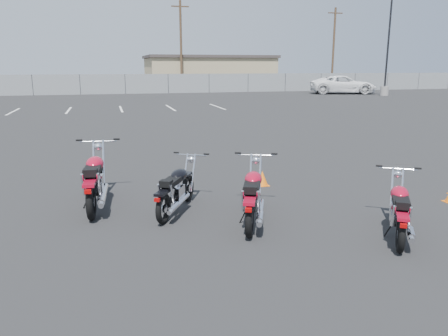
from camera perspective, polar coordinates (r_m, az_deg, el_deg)
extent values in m
plane|color=black|center=(7.84, -0.27, -5.69)|extent=(120.00, 120.00, 0.00)
torus|color=black|center=(9.12, -16.00, -1.42)|extent=(0.16, 0.64, 0.63)
cylinder|color=silver|center=(9.12, -16.00, -1.42)|extent=(0.12, 0.18, 0.17)
torus|color=black|center=(7.66, -16.98, -4.26)|extent=(0.16, 0.64, 0.63)
cylinder|color=silver|center=(7.66, -16.98, -4.26)|extent=(0.12, 0.18, 0.17)
cube|color=black|center=(8.38, -16.47, -2.44)|extent=(0.19, 1.11, 0.06)
cube|color=silver|center=(8.31, -16.53, -2.11)|extent=(0.33, 0.42, 0.32)
cylinder|color=silver|center=(8.26, -16.62, -0.84)|extent=(0.23, 0.28, 0.28)
ellipsoid|color=#A60A23|center=(8.46, -16.52, 0.52)|extent=(0.37, 0.63, 0.27)
cube|color=black|center=(7.98, -16.86, -0.41)|extent=(0.32, 0.60, 0.11)
cube|color=black|center=(7.71, -17.07, -0.56)|extent=(0.25, 0.21, 0.13)
cube|color=#A60A23|center=(7.55, -17.17, -1.90)|extent=(0.22, 0.46, 0.05)
cube|color=#A60A23|center=(9.05, -16.14, 0.62)|extent=(0.16, 0.37, 0.04)
cylinder|color=silver|center=(7.72, -16.06, -2.01)|extent=(0.07, 0.20, 0.41)
cylinder|color=silver|center=(7.75, -17.92, -2.08)|extent=(0.07, 0.20, 0.41)
cylinder|color=silver|center=(8.07, -15.46, -3.42)|extent=(0.18, 1.17, 0.14)
cylinder|color=silver|center=(7.75, -15.66, -3.97)|extent=(0.16, 0.38, 0.14)
cylinder|color=silver|center=(9.16, -15.48, 0.84)|extent=(0.08, 0.42, 0.83)
cylinder|color=silver|center=(9.18, -16.66, 0.79)|extent=(0.08, 0.42, 0.83)
sphere|color=silver|center=(9.28, -16.09, 2.69)|extent=(0.18, 0.18, 0.17)
cylinder|color=silver|center=(9.28, -16.11, 3.35)|extent=(0.74, 0.09, 0.03)
cylinder|color=black|center=(9.23, -13.86, 3.69)|extent=(0.13, 0.05, 0.04)
cylinder|color=black|center=(9.30, -18.41, 3.47)|extent=(0.13, 0.05, 0.04)
cylinder|color=black|center=(8.35, -17.45, -3.99)|extent=(0.17, 0.04, 0.32)
cube|color=#990505|center=(7.30, -17.36, -2.97)|extent=(0.11, 0.07, 0.06)
torus|color=black|center=(8.38, -4.75, -2.61)|extent=(0.34, 0.50, 0.52)
cylinder|color=silver|center=(8.38, -4.75, -2.61)|extent=(0.14, 0.16, 0.14)
torus|color=black|center=(7.24, -7.93, -5.24)|extent=(0.34, 0.50, 0.52)
cylinder|color=silver|center=(7.24, -7.93, -5.24)|extent=(0.14, 0.16, 0.14)
cube|color=black|center=(7.79, -6.23, -3.59)|extent=(0.52, 0.84, 0.05)
cube|color=silver|center=(7.74, -6.35, -3.31)|extent=(0.37, 0.41, 0.26)
cylinder|color=silver|center=(7.70, -6.38, -2.19)|extent=(0.26, 0.28, 0.23)
ellipsoid|color=black|center=(7.85, -5.90, -0.95)|extent=(0.48, 0.57, 0.22)
cube|color=black|center=(7.47, -6.97, -1.84)|extent=(0.43, 0.53, 0.09)
cube|color=black|center=(7.27, -7.59, -2.00)|extent=(0.24, 0.23, 0.10)
cube|color=black|center=(7.15, -8.05, -3.19)|extent=(0.31, 0.40, 0.04)
cube|color=black|center=(8.31, -4.79, -0.79)|extent=(0.24, 0.31, 0.03)
cylinder|color=silver|center=(7.26, -6.84, -3.37)|extent=(0.12, 0.16, 0.34)
cylinder|color=silver|center=(7.33, -8.37, -3.24)|extent=(0.12, 0.16, 0.34)
cylinder|color=silver|center=(7.53, -5.90, -4.60)|extent=(0.53, 0.88, 0.11)
cylinder|color=silver|center=(7.27, -6.64, -5.12)|extent=(0.24, 0.32, 0.12)
cylinder|color=silver|center=(8.38, -4.05, -0.62)|extent=(0.20, 0.32, 0.69)
cylinder|color=silver|center=(8.43, -5.07, -0.56)|extent=(0.20, 0.32, 0.69)
sphere|color=silver|center=(8.48, -4.30, 1.12)|extent=(0.19, 0.19, 0.14)
cylinder|color=silver|center=(8.48, -4.27, 1.72)|extent=(0.55, 0.32, 0.03)
cylinder|color=black|center=(8.37, -2.32, 1.83)|extent=(0.11, 0.08, 0.03)
cylinder|color=black|center=(8.55, -6.26, 2.02)|extent=(0.11, 0.08, 0.03)
cylinder|color=black|center=(7.81, -7.27, -4.86)|extent=(0.13, 0.08, 0.26)
cube|color=#990505|center=(6.96, -8.73, -4.15)|extent=(0.10, 0.09, 0.05)
torus|color=black|center=(7.93, 4.03, -3.33)|extent=(0.31, 0.57, 0.57)
cylinder|color=silver|center=(7.93, 4.03, -3.33)|extent=(0.15, 0.18, 0.15)
torus|color=black|center=(6.62, 3.35, -6.71)|extent=(0.31, 0.57, 0.57)
cylinder|color=silver|center=(6.62, 3.35, -6.71)|extent=(0.15, 0.18, 0.15)
cube|color=black|center=(7.26, 3.72, -4.58)|extent=(0.47, 0.96, 0.06)
cube|color=silver|center=(7.20, 3.71, -4.26)|extent=(0.38, 0.44, 0.29)
cylinder|color=silver|center=(7.15, 3.73, -2.95)|extent=(0.27, 0.29, 0.25)
ellipsoid|color=#A60A23|center=(7.32, 3.85, -1.47)|extent=(0.48, 0.62, 0.24)
cube|color=black|center=(6.89, 3.62, -2.58)|extent=(0.43, 0.58, 0.10)
cube|color=black|center=(6.65, 3.49, -2.82)|extent=(0.26, 0.24, 0.11)
cube|color=#A60A23|center=(6.50, 3.37, -4.28)|extent=(0.31, 0.44, 0.05)
cube|color=#A60A23|center=(7.85, 4.06, -1.22)|extent=(0.24, 0.35, 0.04)
cylinder|color=silver|center=(6.67, 4.44, -4.40)|extent=(0.11, 0.18, 0.37)
cylinder|color=silver|center=(6.68, 2.48, -4.34)|extent=(0.11, 0.18, 0.37)
cylinder|color=silver|center=(7.00, 4.83, -5.78)|extent=(0.48, 1.01, 0.12)
cylinder|color=silver|center=(6.70, 4.72, -6.47)|extent=(0.23, 0.36, 0.13)
cylinder|color=silver|center=(7.96, 4.72, -1.00)|extent=(0.18, 0.37, 0.75)
cylinder|color=silver|center=(7.96, 3.49, -0.97)|extent=(0.18, 0.37, 0.75)
sphere|color=silver|center=(8.05, 4.20, 0.99)|extent=(0.20, 0.20, 0.15)
cylinder|color=silver|center=(8.05, 4.21, 1.68)|extent=(0.63, 0.28, 0.03)
cylinder|color=black|center=(8.02, 6.60, 1.86)|extent=(0.12, 0.08, 0.03)
cylinder|color=black|center=(8.05, 1.84, 1.98)|extent=(0.12, 0.08, 0.03)
cylinder|color=black|center=(7.23, 2.59, -6.14)|extent=(0.15, 0.08, 0.29)
cube|color=#990505|center=(6.29, 3.21, -5.49)|extent=(0.11, 0.09, 0.06)
torus|color=black|center=(7.77, 21.52, -4.78)|extent=(0.37, 0.49, 0.52)
cylinder|color=silver|center=(7.77, 21.52, -4.78)|extent=(0.15, 0.16, 0.14)
torus|color=black|center=(6.58, 22.09, -8.06)|extent=(0.37, 0.49, 0.52)
cylinder|color=silver|center=(6.58, 22.09, -8.06)|extent=(0.15, 0.16, 0.14)
cube|color=black|center=(7.16, 21.81, -6.02)|extent=(0.57, 0.81, 0.05)
cube|color=silver|center=(7.10, 21.86, -5.73)|extent=(0.39, 0.41, 0.26)
cylinder|color=silver|center=(7.06, 21.97, -4.53)|extent=(0.27, 0.28, 0.23)
ellipsoid|color=#A60A23|center=(7.22, 21.96, -3.14)|extent=(0.50, 0.57, 0.22)
cube|color=black|center=(6.82, 22.15, -4.23)|extent=(0.45, 0.52, 0.09)
cube|color=black|center=(6.60, 22.30, -4.48)|extent=(0.25, 0.24, 0.10)
cube|color=#A60A23|center=(6.47, 22.31, -5.84)|extent=(0.33, 0.39, 0.04)
cube|color=#A60A23|center=(7.70, 21.69, -2.84)|extent=(0.26, 0.31, 0.03)
cylinder|color=silver|center=(6.64, 23.09, -5.96)|extent=(0.12, 0.16, 0.34)
cylinder|color=silver|center=(6.62, 21.28, -5.84)|extent=(0.12, 0.16, 0.34)
cylinder|color=silver|center=(6.94, 23.04, -7.19)|extent=(0.59, 0.85, 0.11)
cylinder|color=silver|center=(6.68, 23.24, -7.85)|extent=(0.26, 0.32, 0.12)
cylinder|color=silver|center=(7.80, 22.23, -2.64)|extent=(0.22, 0.31, 0.69)
cylinder|color=silver|center=(7.79, 21.08, -2.56)|extent=(0.22, 0.31, 0.69)
sphere|color=silver|center=(7.88, 21.74, -0.75)|extent=(0.19, 0.19, 0.14)
cylinder|color=silver|center=(7.87, 21.79, -0.11)|extent=(0.52, 0.36, 0.03)
cylinder|color=black|center=(7.88, 24.02, -0.04)|extent=(0.10, 0.08, 0.03)
cylinder|color=black|center=(7.83, 19.60, 0.27)|extent=(0.10, 0.08, 0.03)
cylinder|color=black|center=(7.12, 20.75, -7.44)|extent=(0.13, 0.09, 0.26)
cube|color=#990505|center=(6.28, 22.40, -6.98)|extent=(0.10, 0.09, 0.05)
cone|color=orange|center=(9.51, 5.02, -1.29)|extent=(0.25, 0.25, 0.31)
cube|color=orange|center=(9.55, 5.00, -2.23)|extent=(0.27, 0.27, 0.01)
cylinder|color=gray|center=(41.36, 20.21, 9.43)|extent=(0.70, 0.70, 0.80)
cylinder|color=black|center=(41.40, 20.76, 16.14)|extent=(0.16, 0.16, 8.91)
cube|color=slate|center=(42.24, -12.78, 10.65)|extent=(80.00, 0.04, 1.80)
cylinder|color=black|center=(42.64, -23.73, 9.90)|extent=(0.06, 0.06, 1.80)
cylinder|color=black|center=(42.25, -18.28, 10.32)|extent=(0.06, 0.06, 1.80)
cylinder|color=black|center=(42.24, -12.78, 10.65)|extent=(0.06, 0.06, 1.80)
cylinder|color=black|center=(42.61, -7.30, 10.88)|extent=(0.06, 0.06, 1.80)
cylinder|color=black|center=(43.35, -1.96, 11.02)|extent=(0.06, 0.06, 1.80)
cylinder|color=black|center=(44.43, 3.16, 11.06)|extent=(0.06, 0.06, 1.80)
cylinder|color=black|center=(45.84, 8.00, 11.02)|extent=(0.06, 0.06, 1.80)
cylinder|color=black|center=(47.55, 12.53, 10.91)|extent=(0.06, 0.06, 1.80)
cylinder|color=black|center=(49.52, 16.71, 10.75)|extent=(0.06, 0.06, 1.80)
cylinder|color=black|center=(51.72, 20.55, 10.56)|extent=(0.06, 0.06, 1.80)
cylinder|color=black|center=(54.13, 24.06, 10.34)|extent=(0.06, 0.06, 1.80)
cylinder|color=black|center=(56.72, 27.25, 10.11)|extent=(0.06, 0.06, 1.80)
cube|color=tan|center=(52.54, -2.10, 12.27)|extent=(14.00, 9.00, 3.40)
cube|color=#3F3735|center=(52.54, -2.12, 14.29)|extent=(14.40, 9.40, 0.30)
cylinder|color=#3E2C1D|center=(46.88, -5.63, 15.53)|extent=(0.24, 0.24, 9.00)
cube|color=#3E2C1D|center=(47.21, -5.75, 20.26)|extent=(1.80, 0.12, 0.12)
cylinder|color=#3E2C1D|center=(53.85, 14.10, 14.90)|extent=(0.24, 0.24, 9.00)
cube|color=#3E2C1D|center=(54.13, 14.35, 19.02)|extent=(1.80, 0.12, 0.12)
cube|color=silver|center=(27.76, -25.84, 6.65)|extent=(0.12, 4.00, 0.01)
cube|color=silver|center=(27.37, -19.63, 7.12)|extent=(0.12, 4.00, 0.01)
cube|color=silver|center=(27.30, -13.30, 7.52)|extent=(0.12, 4.00, 0.01)
cube|color=silver|center=(27.56, -7.01, 7.82)|extent=(0.12, 4.00, 0.01)
cube|color=silver|center=(28.15, -0.89, 8.02)|extent=(0.12, 4.00, 0.01)
imported|color=white|center=(42.80, 15.33, 11.09)|extent=(4.58, 7.40, 2.62)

